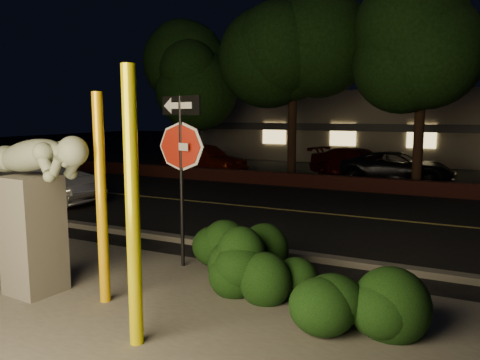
# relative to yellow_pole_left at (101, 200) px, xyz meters

# --- Properties ---
(ground) EXTENTS (90.00, 90.00, 0.00)m
(ground) POSITION_rel_yellow_pole_left_xyz_m (0.52, 10.33, -1.52)
(ground) COLOR black
(ground) RESTS_ON ground
(patio) EXTENTS (14.00, 6.00, 0.02)m
(patio) POSITION_rel_yellow_pole_left_xyz_m (0.52, -0.67, -1.51)
(patio) COLOR #4C4944
(patio) RESTS_ON ground
(road) EXTENTS (80.00, 8.00, 0.01)m
(road) POSITION_rel_yellow_pole_left_xyz_m (0.52, 7.33, -1.52)
(road) COLOR black
(road) RESTS_ON ground
(lane_marking) EXTENTS (80.00, 0.12, 0.00)m
(lane_marking) POSITION_rel_yellow_pole_left_xyz_m (0.52, 7.33, -1.50)
(lane_marking) COLOR #AEA045
(lane_marking) RESTS_ON road
(curb) EXTENTS (80.00, 0.25, 0.12)m
(curb) POSITION_rel_yellow_pole_left_xyz_m (0.52, 3.23, -1.46)
(curb) COLOR #4C4944
(curb) RESTS_ON ground
(brick_wall) EXTENTS (40.00, 0.35, 0.50)m
(brick_wall) POSITION_rel_yellow_pole_left_xyz_m (0.52, 11.63, -1.27)
(brick_wall) COLOR #4C1E18
(brick_wall) RESTS_ON ground
(parking_lot) EXTENTS (40.00, 12.00, 0.01)m
(parking_lot) POSITION_rel_yellow_pole_left_xyz_m (0.52, 17.33, -1.52)
(parking_lot) COLOR black
(parking_lot) RESTS_ON ground
(building) EXTENTS (22.00, 10.20, 4.00)m
(building) POSITION_rel_yellow_pole_left_xyz_m (0.52, 25.32, 0.48)
(building) COLOR gray
(building) RESTS_ON ground
(tree_far_a) EXTENTS (4.60, 4.60, 7.43)m
(tree_far_a) POSITION_rel_yellow_pole_left_xyz_m (-7.48, 13.33, 3.82)
(tree_far_a) COLOR black
(tree_far_a) RESTS_ON ground
(tree_far_b) EXTENTS (5.20, 5.20, 8.41)m
(tree_far_b) POSITION_rel_yellow_pole_left_xyz_m (-1.98, 13.53, 4.53)
(tree_far_b) COLOR black
(tree_far_b) RESTS_ON ground
(tree_far_c) EXTENTS (4.80, 4.80, 7.84)m
(tree_far_c) POSITION_rel_yellow_pole_left_xyz_m (3.02, 13.13, 4.14)
(tree_far_c) COLOR black
(tree_far_c) RESTS_ON ground
(yellow_pole_left) EXTENTS (0.15, 0.15, 3.04)m
(yellow_pole_left) POSITION_rel_yellow_pole_left_xyz_m (0.00, 0.00, 0.00)
(yellow_pole_left) COLOR #F7B409
(yellow_pole_left) RESTS_ON ground
(yellow_pole_right) EXTENTS (0.16, 0.16, 3.29)m
(yellow_pole_right) POSITION_rel_yellow_pole_left_xyz_m (1.22, -0.82, 0.12)
(yellow_pole_right) COLOR #DACD05
(yellow_pole_right) RESTS_ON ground
(signpost) EXTENTS (0.98, 0.37, 3.04)m
(signpost) POSITION_rel_yellow_pole_left_xyz_m (0.15, 1.85, 0.64)
(signpost) COLOR black
(signpost) RESTS_ON ground
(sculpture) EXTENTS (2.29, 0.80, 2.44)m
(sculpture) POSITION_rel_yellow_pole_left_xyz_m (-1.17, -0.19, -0.02)
(sculpture) COLOR #4C4944
(sculpture) RESTS_ON ground
(hedge_center) EXTENTS (2.02, 1.30, 0.97)m
(hedge_center) POSITION_rel_yellow_pole_left_xyz_m (1.14, 2.04, -1.04)
(hedge_center) COLOR black
(hedge_center) RESTS_ON ground
(hedge_right) EXTENTS (2.00, 1.37, 1.20)m
(hedge_right) POSITION_rel_yellow_pole_left_xyz_m (2.05, 1.27, -0.92)
(hedge_right) COLOR black
(hedge_right) RESTS_ON ground
(hedge_far_right) EXTENTS (1.65, 1.06, 1.13)m
(hedge_far_right) POSITION_rel_yellow_pole_left_xyz_m (3.60, 0.70, -0.96)
(hedge_far_right) COLOR black
(hedge_far_right) RESTS_ON ground
(silver_sedan) EXTENTS (4.27, 1.72, 1.38)m
(silver_sedan) POSITION_rel_yellow_pole_left_xyz_m (-7.10, 5.07, -0.83)
(silver_sedan) COLOR #B7B7BC
(silver_sedan) RESTS_ON ground
(parked_car_red) EXTENTS (4.50, 2.55, 1.44)m
(parked_car_red) POSITION_rel_yellow_pole_left_xyz_m (-6.08, 13.27, -0.80)
(parked_car_red) COLOR maroon
(parked_car_red) RESTS_ON ground
(parked_car_darkred) EXTENTS (4.69, 2.93, 1.27)m
(parked_car_darkred) POSITION_rel_yellow_pole_left_xyz_m (0.48, 15.15, -0.89)
(parked_car_darkred) COLOR #390909
(parked_car_darkred) RESTS_ON ground
(parked_car_dark) EXTENTS (4.39, 2.03, 1.22)m
(parked_car_dark) POSITION_rel_yellow_pole_left_xyz_m (2.16, 14.43, -0.91)
(parked_car_dark) COLOR black
(parked_car_dark) RESTS_ON ground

